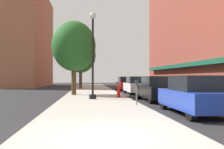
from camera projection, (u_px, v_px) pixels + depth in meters
name	position (u px, v px, depth m)	size (l,w,h in m)	color
ground_plane	(133.00, 93.00, 24.26)	(90.00, 90.00, 0.00)	#232326
sidewalk_slab	(93.00, 92.00, 24.86)	(4.80, 50.00, 0.12)	#A8A399
building_right_brick	(214.00, 0.00, 29.46)	(6.80, 40.00, 22.40)	brown
building_far_background	(28.00, 39.00, 41.77)	(6.80, 18.00, 16.47)	#9E6047
lamppost	(93.00, 53.00, 16.20)	(0.48, 0.48, 5.90)	black
fire_hydrant	(119.00, 92.00, 17.65)	(0.33, 0.26, 0.79)	red
parking_meter_near	(136.00, 89.00, 12.69)	(0.14, 0.09, 1.31)	slate
tree_near	(74.00, 46.00, 20.05)	(3.66, 3.66, 6.20)	#4C3823
tree_mid	(81.00, 56.00, 30.99)	(3.92, 3.92, 6.56)	#4C3823
car_blue	(193.00, 95.00, 10.30)	(1.80, 4.30, 1.66)	black
car_black	(156.00, 89.00, 15.90)	(1.80, 4.30, 1.66)	black
car_white	(136.00, 85.00, 22.64)	(1.80, 4.30, 1.66)	black
car_red	(125.00, 84.00, 29.01)	(1.80, 4.30, 1.66)	black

